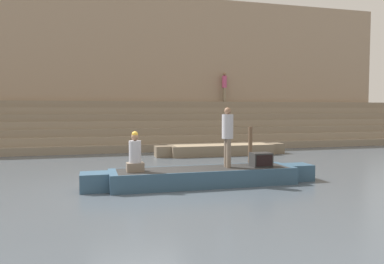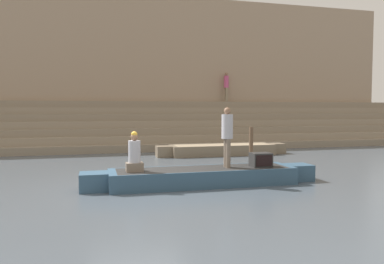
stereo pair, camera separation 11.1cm
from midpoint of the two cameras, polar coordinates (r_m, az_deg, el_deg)
name	(u,v)px [view 2 (the right image)]	position (r m, az deg, el deg)	size (l,w,h in m)	color
ground_plane	(137,187)	(10.00, -7.99, -8.25)	(120.00, 120.00, 0.00)	#4C5660
ghat_steps	(116,131)	(20.15, -11.34, 0.16)	(36.00, 4.09, 2.48)	gray
back_wall	(113,71)	(22.29, -11.74, 9.16)	(34.20, 1.28, 8.59)	tan
rowboat_main	(203,176)	(10.07, 2.03, -6.73)	(6.36, 1.32, 0.45)	#33516B
person_standing	(227,133)	(10.09, 5.70, -0.13)	(0.31, 0.31, 1.62)	#756656
person_rowing	(134,155)	(9.54, -8.43, -3.53)	(0.43, 0.34, 1.02)	#756656
tv_set	(261,160)	(10.45, 10.75, -4.18)	(0.54, 0.43, 0.38)	#2D2D2D
moored_boat_shore	(222,149)	(16.67, 4.83, -2.67)	(5.91, 1.24, 0.46)	#756651
mooring_post	(251,146)	(13.96, 9.22, -2.07)	(0.15, 0.15, 1.38)	brown
person_on_steps	(226,85)	(22.65, 5.39, 7.20)	(0.28, 0.28, 1.74)	gray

